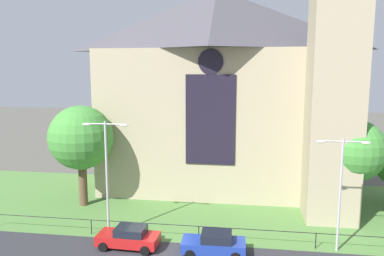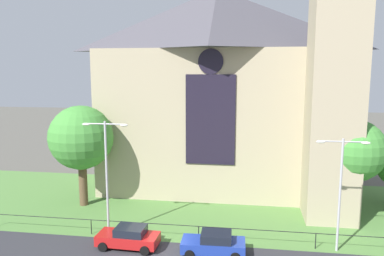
% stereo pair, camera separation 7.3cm
% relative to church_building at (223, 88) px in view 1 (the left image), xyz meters
% --- Properties ---
extents(ground, '(160.00, 160.00, 0.00)m').
position_rel_church_building_xyz_m(ground, '(-2.93, -5.74, -10.27)').
color(ground, '#56544C').
extents(grass_verge, '(120.00, 20.00, 0.01)m').
position_rel_church_building_xyz_m(grass_verge, '(-2.93, -7.74, -10.27)').
color(grass_verge, '#517F3D').
rests_on(grass_verge, ground).
extents(church_building, '(23.20, 16.20, 26.00)m').
position_rel_church_building_xyz_m(church_building, '(0.00, 0.00, 0.00)').
color(church_building, tan).
rests_on(church_building, ground).
extents(iron_railing, '(32.30, 0.07, 1.13)m').
position_rel_church_building_xyz_m(iron_railing, '(-0.77, -13.24, -9.30)').
color(iron_railing, black).
rests_on(iron_railing, ground).
extents(tree_right_near, '(4.99, 4.99, 8.24)m').
position_rel_church_building_xyz_m(tree_right_near, '(10.96, -7.34, -4.58)').
color(tree_right_near, '#4C3823').
rests_on(tree_right_near, ground).
extents(tree_left_near, '(5.66, 5.66, 9.02)m').
position_rel_church_building_xyz_m(tree_left_near, '(-12.01, -7.44, -4.13)').
color(tree_left_near, brown).
rests_on(tree_left_near, ground).
extents(streetlamp_near, '(3.37, 0.26, 8.53)m').
position_rel_church_building_xyz_m(streetlamp_near, '(-7.45, -13.34, -4.87)').
color(streetlamp_near, '#B2B2B7').
rests_on(streetlamp_near, ground).
extents(streetlamp_far, '(3.37, 0.26, 7.72)m').
position_rel_church_building_xyz_m(streetlamp_far, '(8.66, -13.34, -5.32)').
color(streetlamp_far, '#B2B2B7').
rests_on(streetlamp_far, ground).
extents(parked_car_red, '(4.27, 2.16, 1.51)m').
position_rel_church_building_xyz_m(parked_car_red, '(-5.40, -14.92, -9.53)').
color(parked_car_red, '#B21919').
rests_on(parked_car_red, ground).
extents(parked_car_blue, '(4.26, 2.14, 1.51)m').
position_rel_church_building_xyz_m(parked_car_blue, '(0.48, -15.04, -9.53)').
color(parked_car_blue, '#1E3899').
rests_on(parked_car_blue, ground).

